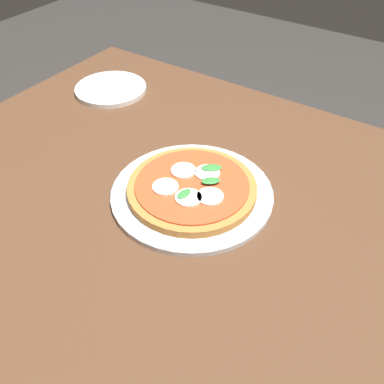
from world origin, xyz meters
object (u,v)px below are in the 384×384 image
dining_table (170,225)px  plate_white (111,89)px  serving_tray (192,193)px  pizza (192,188)px

dining_table → plate_white: 0.53m
serving_tray → pizza: (0.00, -0.00, 0.02)m
pizza → plate_white: pizza is taller
serving_tray → dining_table: bearing=-139.3°
plate_white → serving_tray: bearing=-28.8°
dining_table → pizza: size_ratio=4.60×
dining_table → pizza: bearing=40.4°
serving_tray → plate_white: plate_white is taller
dining_table → plate_white: plate_white is taller
dining_table → plate_white: (-0.43, 0.29, 0.09)m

